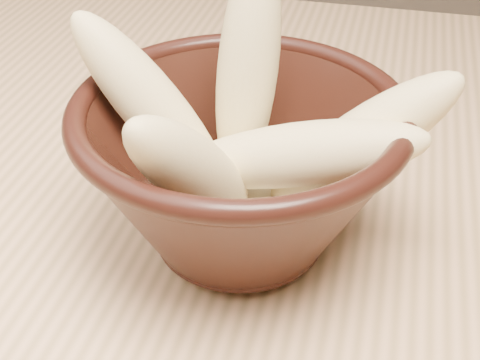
% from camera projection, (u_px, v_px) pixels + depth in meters
% --- Properties ---
extents(table, '(1.20, 0.80, 0.75)m').
position_uv_depth(table, '(169.00, 242.00, 0.59)').
color(table, tan).
rests_on(table, ground).
extents(bowl, '(0.21, 0.21, 0.12)m').
position_uv_depth(bowl, '(240.00, 168.00, 0.43)').
color(bowl, black).
rests_on(bowl, table).
extents(milk_puddle, '(0.12, 0.12, 0.02)m').
position_uv_depth(milk_puddle, '(240.00, 202.00, 0.45)').
color(milk_puddle, beige).
rests_on(milk_puddle, bowl).
extents(banana_upright, '(0.06, 0.08, 0.16)m').
position_uv_depth(banana_upright, '(248.00, 69.00, 0.43)').
color(banana_upright, '#D5BE7E').
rests_on(banana_upright, bowl).
extents(banana_left, '(0.13, 0.05, 0.14)m').
position_uv_depth(banana_left, '(153.00, 108.00, 0.42)').
color(banana_left, '#D5BE7E').
rests_on(banana_left, bowl).
extents(banana_right, '(0.14, 0.06, 0.12)m').
position_uv_depth(banana_right, '(361.00, 141.00, 0.41)').
color(banana_right, '#D5BE7E').
rests_on(banana_right, bowl).
extents(banana_across, '(0.17, 0.04, 0.09)m').
position_uv_depth(banana_across, '(295.00, 155.00, 0.40)').
color(banana_across, '#D5BE7E').
rests_on(banana_across, bowl).
extents(banana_front, '(0.08, 0.13, 0.13)m').
position_uv_depth(banana_front, '(193.00, 170.00, 0.38)').
color(banana_front, '#D5BE7E').
rests_on(banana_front, bowl).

